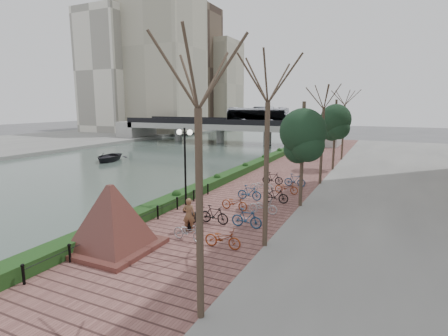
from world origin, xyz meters
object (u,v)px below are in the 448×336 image
Objects in this scene: motorcycle at (196,218)px; pedestrian at (189,215)px; boat at (109,157)px; granite_monument at (112,217)px; lamppost at (185,152)px.

motorcycle is 0.86× the size of pedestrian.
boat is at bearing -56.51° from pedestrian.
pedestrian is 0.35× the size of boat.
granite_monument is at bearing -119.18° from motorcycle.
boat is (-20.04, 21.02, -1.44)m from granite_monument.
boat is at bearing 143.33° from lamppost.
granite_monument is 4.60m from motorcycle.
lamppost is 25.34m from boat.
pedestrian is at bearing -88.42° from motorcycle.
pedestrian reaches higher than boat.
lamppost reaches higher than boat.
granite_monument is 3.73× the size of motorcycle.
pedestrian is (1.86, -2.76, -2.72)m from lamppost.
pedestrian reaches higher than motorcycle.
boat is (-21.97, 17.74, -0.84)m from pedestrian.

